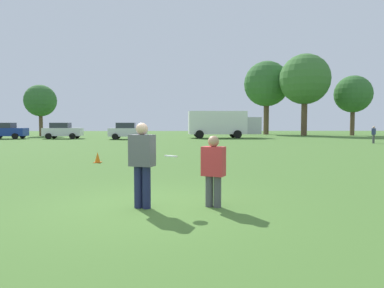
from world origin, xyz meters
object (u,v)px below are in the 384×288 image
object	(u,v)px
traffic_cone	(98,158)
parked_car_center	(62,131)
player_thrower	(142,160)
player_defender	(213,168)
parked_car_mid_left	(6,131)
parked_car_mid_right	(128,131)
box_truck	(222,123)
bystander_sideline_watcher	(374,134)
frisbee	(171,156)

from	to	relation	value
traffic_cone	parked_car_center	world-z (taller)	parked_car_center
player_thrower	player_defender	world-z (taller)	player_thrower
traffic_cone	player_defender	bearing A→B (deg)	-62.57
player_defender	player_thrower	bearing A→B (deg)	-178.39
player_defender	parked_car_mid_left	distance (m)	38.54
parked_car_center	parked_car_mid_right	distance (m)	7.78
box_truck	bystander_sideline_watcher	bearing A→B (deg)	-43.75
box_truck	player_defender	bearing A→B (deg)	-97.36
parked_car_center	box_truck	world-z (taller)	box_truck
parked_car_mid_left	parked_car_mid_right	xyz separation A→B (m)	(13.83, -1.44, 0.00)
frisbee	parked_car_center	size ratio (longest dim) A/B	0.06
player_thrower	traffic_cone	world-z (taller)	player_thrower
parked_car_mid_right	box_truck	bearing A→B (deg)	14.90
traffic_cone	parked_car_mid_right	bearing A→B (deg)	95.01
bystander_sideline_watcher	parked_car_mid_left	bearing A→B (deg)	164.70
player_defender	frisbee	distance (m)	0.93
traffic_cone	box_truck	bearing A→B (deg)	71.15
frisbee	parked_car_mid_left	world-z (taller)	parked_car_mid_left
player_thrower	frisbee	xyz separation A→B (m)	(0.60, -0.09, 0.09)
traffic_cone	box_truck	distance (m)	27.30
player_defender	parked_car_mid_left	xyz separation A→B (m)	(-20.23, 32.80, 0.09)
frisbee	parked_car_center	xyz separation A→B (m)	(-13.12, 33.06, -0.17)
parked_car_center	parked_car_mid_left	bearing A→B (deg)	-178.89
parked_car_center	bystander_sideline_watcher	bearing A→B (deg)	-18.44
player_thrower	box_truck	xyz separation A→B (m)	(5.91, 34.28, 0.75)
player_thrower	bystander_sideline_watcher	world-z (taller)	player_thrower
box_truck	parked_car_mid_right	bearing A→B (deg)	-165.10
parked_car_mid_left	parked_car_center	size ratio (longest dim) A/B	1.00
player_thrower	traffic_cone	bearing A→B (deg)	108.85
player_defender	parked_car_center	distance (m)	35.78
traffic_cone	box_truck	size ratio (longest dim) A/B	0.06
parked_car_center	parked_car_mid_right	world-z (taller)	same
traffic_cone	player_thrower	bearing A→B (deg)	-71.15
player_defender	parked_car_mid_right	world-z (taller)	parked_car_mid_right
traffic_cone	parked_car_mid_right	size ratio (longest dim) A/B	0.11
parked_car_mid_right	bystander_sideline_watcher	distance (m)	24.34
player_defender	traffic_cone	size ratio (longest dim) A/B	3.14
player_thrower	traffic_cone	xyz separation A→B (m)	(-2.90, 8.48, -0.77)
player_thrower	parked_car_mid_left	xyz separation A→B (m)	(-18.74, 32.84, -0.08)
player_defender	bystander_sideline_watcher	xyz separation A→B (m)	(16.39, 22.79, 0.02)
player_defender	parked_car_mid_right	size ratio (longest dim) A/B	0.35
player_thrower	parked_car_mid_right	size ratio (longest dim) A/B	0.42
player_thrower	box_truck	distance (m)	34.79
player_thrower	parked_car_center	world-z (taller)	parked_car_center
player_defender	box_truck	distance (m)	34.53
player_thrower	player_defender	distance (m)	1.50
player_defender	box_truck	size ratio (longest dim) A/B	0.18
player_defender	parked_car_mid_right	distance (m)	32.00
player_defender	frisbee	bearing A→B (deg)	-171.40
parked_car_mid_left	traffic_cone	bearing A→B (deg)	-56.96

